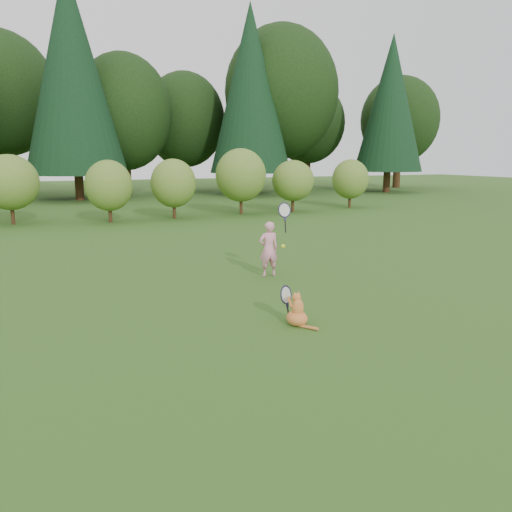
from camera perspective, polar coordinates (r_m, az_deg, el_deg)
name	(u,v)px	position (r m, az deg, el deg)	size (l,w,h in m)	color
ground	(263,304)	(8.76, 0.81, -5.54)	(100.00, 100.00, 0.00)	#294B15
shrub_row	(136,185)	(20.99, -13.55, 7.88)	(28.00, 3.00, 2.80)	#5B6D22
woodland_backdrop	(102,67)	(31.27, -17.24, 19.95)	(48.00, 10.00, 15.00)	black
child	(269,248)	(10.68, 1.52, 0.96)	(0.67, 0.42, 1.77)	pink
cat	(297,308)	(7.68, 4.67, -5.92)	(0.39, 0.71, 0.72)	#CB5427
tennis_ball	(283,246)	(8.75, 3.11, 1.12)	(0.08, 0.08, 0.08)	#C4CB17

